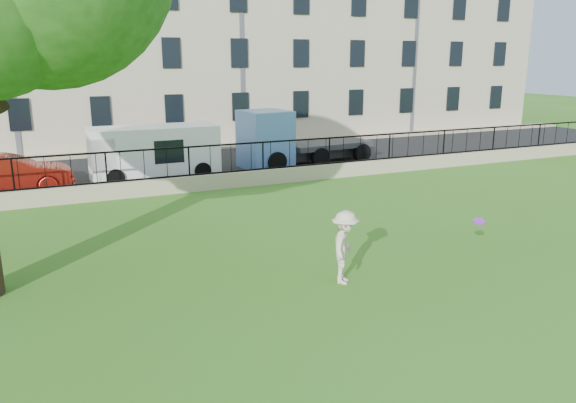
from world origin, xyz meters
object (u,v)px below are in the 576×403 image
red_sedan (10,174)px  white_van (155,152)px  man (345,247)px  frisbee (479,221)px  blue_truck (305,136)px

red_sedan → white_van: bearing=-83.8°
man → white_van: white_van is taller
frisbee → white_van: (-4.70, 14.00, -0.18)m
blue_truck → red_sedan: bearing=178.2°
white_van → blue_truck: size_ratio=0.83×
frisbee → blue_truck: blue_truck is taller
red_sedan → blue_truck: 12.75m
red_sedan → white_van: size_ratio=0.85×
frisbee → red_sedan: size_ratio=0.06×
red_sedan → white_van: (5.50, 0.61, 0.36)m
man → frisbee: 3.24m
frisbee → white_van: size_ratio=0.05×
red_sedan → blue_truck: blue_truck is taller
man → white_van: 13.33m
white_van → red_sedan: bearing=-173.8°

